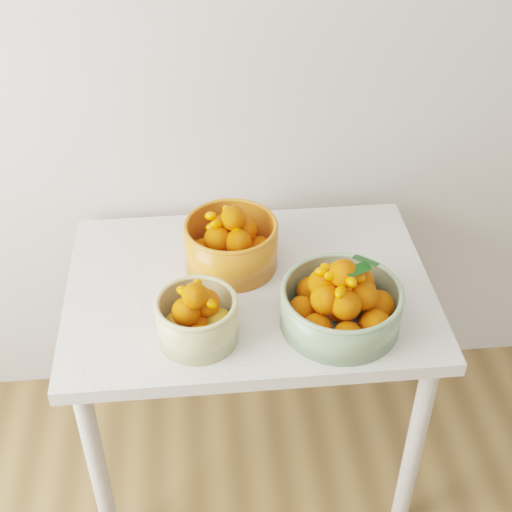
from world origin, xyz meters
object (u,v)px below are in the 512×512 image
at_px(bowl_orange, 231,243).
at_px(bowl_cream, 197,317).
at_px(bowl_green, 341,303).
at_px(table, 249,310).

bearing_deg(bowl_orange, bowl_cream, -109.95).
relative_size(bowl_cream, bowl_green, 0.71).
xyz_separation_m(table, bowl_cream, (-0.14, -0.19, 0.16)).
bearing_deg(bowl_cream, bowl_orange, 70.05).
height_order(table, bowl_orange, bowl_orange).
height_order(bowl_green, bowl_orange, bowl_green).
xyz_separation_m(table, bowl_orange, (-0.04, 0.09, 0.17)).
distance_m(table, bowl_green, 0.33).
distance_m(table, bowl_cream, 0.29).
xyz_separation_m(bowl_green, bowl_orange, (-0.26, 0.27, 0.01)).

